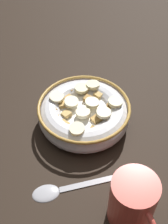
% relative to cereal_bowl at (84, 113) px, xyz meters
% --- Properties ---
extents(ground_plane, '(1.36, 1.36, 0.02)m').
position_rel_cereal_bowl_xyz_m(ground_plane, '(0.00, -0.00, -0.04)').
color(ground_plane, black).
extents(cereal_bowl, '(0.18, 0.18, 0.06)m').
position_rel_cereal_bowl_xyz_m(cereal_bowl, '(0.00, 0.00, 0.00)').
color(cereal_bowl, silver).
rests_on(cereal_bowl, ground_plane).
extents(spoon, '(0.05, 0.15, 0.01)m').
position_rel_cereal_bowl_xyz_m(spoon, '(0.12, -0.11, -0.02)').
color(spoon, '#A5A5AD').
rests_on(spoon, ground_plane).
extents(coffee_mug, '(0.10, 0.07, 0.09)m').
position_rel_cereal_bowl_xyz_m(coffee_mug, '(0.21, -0.02, 0.02)').
color(coffee_mug, '#D84C3F').
rests_on(coffee_mug, ground_plane).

